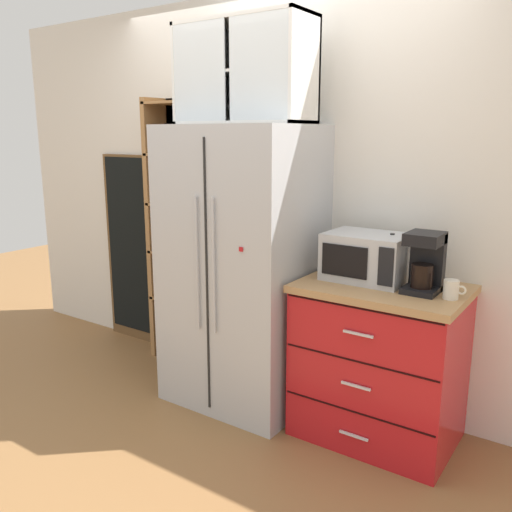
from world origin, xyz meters
name	(u,v)px	position (x,y,z in m)	size (l,w,h in m)	color
ground_plane	(243,395)	(0.00, 0.00, 0.00)	(10.73, 10.73, 0.00)	olive
wall_back_cream	(277,195)	(0.00, 0.40, 1.27)	(5.03, 0.10, 2.55)	silver
refrigerator	(243,268)	(0.00, 0.01, 0.86)	(0.86, 0.71, 1.73)	#B7BABF
pantry_shelf_column	(186,230)	(-0.72, 0.30, 0.98)	(0.54, 0.26, 1.92)	brown
counter_cabinet	(379,361)	(0.89, 0.05, 0.44)	(0.87, 0.62, 0.88)	red
microwave	(367,257)	(0.77, 0.10, 1.01)	(0.44, 0.33, 0.26)	#B7BABF
coffee_maker	(425,262)	(1.10, 0.06, 1.04)	(0.17, 0.20, 0.31)	black
mug_cream	(451,289)	(1.26, 0.01, 0.93)	(0.11, 0.07, 0.10)	silver
bottle_green	(391,260)	(0.89, 0.15, 1.00)	(0.06, 0.06, 0.27)	#285B33
upper_cabinet	(246,73)	(0.00, 0.05, 2.01)	(0.83, 0.32, 0.58)	silver
chalkboard_menu	(135,249)	(-1.31, 0.33, 0.76)	(0.60, 0.04, 1.51)	brown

